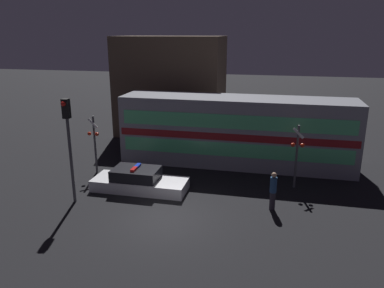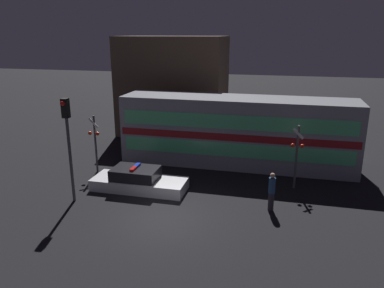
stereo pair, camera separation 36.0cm
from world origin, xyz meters
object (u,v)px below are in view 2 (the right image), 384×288
(crossing_signal_near, at_px, (297,153))
(traffic_light_corner, at_px, (68,133))
(pedestrian, at_px, (272,191))
(train, at_px, (237,131))
(police_car, at_px, (138,181))

(crossing_signal_near, height_order, traffic_light_corner, traffic_light_corner)
(pedestrian, bearing_deg, train, 111.64)
(train, relative_size, pedestrian, 7.64)
(police_car, bearing_deg, crossing_signal_near, 14.53)
(police_car, xyz_separation_m, pedestrian, (6.84, -0.84, 0.48))
(crossing_signal_near, bearing_deg, traffic_light_corner, -158.33)
(police_car, bearing_deg, train, 49.39)
(police_car, relative_size, crossing_signal_near, 1.45)
(train, bearing_deg, pedestrian, -68.36)
(police_car, relative_size, traffic_light_corner, 0.98)
(train, xyz_separation_m, police_car, (-4.44, -5.22, -1.63))
(pedestrian, xyz_separation_m, crossing_signal_near, (1.09, 2.92, 0.99))
(train, height_order, police_car, train)
(police_car, height_order, pedestrian, pedestrian)
(train, relative_size, traffic_light_corner, 2.79)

